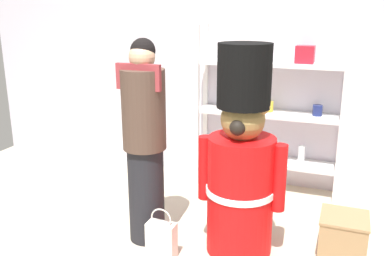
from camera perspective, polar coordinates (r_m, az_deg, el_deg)
The scene contains 6 objects.
back_wall at distance 4.66m, azimuth 5.66°, elevation 8.62°, with size 6.40×0.12×2.60m, color silver.
merchandise_shelf at distance 4.43m, azimuth 10.48°, elevation 2.59°, with size 1.53×0.35×1.73m.
teddy_bear_guard at distance 3.25m, azimuth 6.72°, elevation -5.13°, with size 0.70×0.54×1.65m.
person_shopper at distance 3.37m, azimuth -6.47°, elevation -1.82°, with size 0.37×0.35×1.68m.
shopping_bag at distance 3.38m, azimuth -4.18°, elevation -14.94°, with size 0.23×0.12×0.42m.
display_crate at distance 3.55m, azimuth 19.86°, elevation -13.80°, with size 0.36×0.36×0.36m.
Camera 1 is at (1.21, -2.27, 1.88)m, focal length 39.11 mm.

